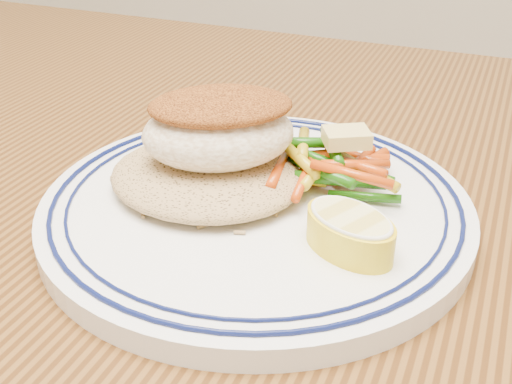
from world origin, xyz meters
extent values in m
cube|color=#44260D|center=(0.00, 0.00, 0.73)|extent=(1.50, 0.90, 0.04)
cylinder|color=white|center=(-0.03, 0.03, 0.76)|extent=(0.28, 0.28, 0.01)
torus|color=#0A113F|center=(-0.03, 0.03, 0.77)|extent=(0.26, 0.26, 0.00)
torus|color=#0A113F|center=(-0.03, 0.03, 0.77)|extent=(0.24, 0.24, 0.00)
ellipsoid|color=#A18050|center=(-0.07, 0.03, 0.78)|extent=(0.13, 0.11, 0.02)
ellipsoid|color=#FAEBCE|center=(-0.06, 0.03, 0.80)|extent=(0.12, 0.11, 0.04)
ellipsoid|color=brown|center=(-0.06, 0.04, 0.82)|extent=(0.11, 0.10, 0.02)
cylinder|color=#C13C09|center=(0.00, 0.06, 0.77)|extent=(0.05, 0.03, 0.01)
cylinder|color=#18510A|center=(0.03, 0.05, 0.77)|extent=(0.05, 0.01, 0.01)
cylinder|color=#18510A|center=(-0.02, 0.04, 0.77)|extent=(0.03, 0.05, 0.01)
cylinder|color=#18510A|center=(0.02, 0.08, 0.77)|extent=(0.05, 0.02, 0.01)
cylinder|color=#C13C09|center=(-0.01, 0.07, 0.77)|extent=(0.01, 0.05, 0.01)
cylinder|color=gold|center=(-0.02, 0.05, 0.77)|extent=(0.06, 0.01, 0.01)
cylinder|color=#18510A|center=(0.01, 0.05, 0.78)|extent=(0.06, 0.03, 0.01)
cylinder|color=#C13C09|center=(0.01, 0.09, 0.77)|extent=(0.06, 0.01, 0.01)
cylinder|color=#C13C09|center=(0.02, 0.08, 0.77)|extent=(0.03, 0.05, 0.01)
cylinder|color=gold|center=(0.00, 0.06, 0.78)|extent=(0.01, 0.06, 0.01)
cylinder|color=#C13C09|center=(-0.02, 0.07, 0.78)|extent=(0.05, 0.02, 0.01)
cylinder|color=#C13C09|center=(-0.01, 0.04, 0.78)|extent=(0.01, 0.05, 0.01)
cylinder|color=#C13C09|center=(0.02, 0.09, 0.78)|extent=(0.05, 0.02, 0.01)
cylinder|color=#C13C09|center=(0.02, 0.07, 0.78)|extent=(0.02, 0.05, 0.01)
cylinder|color=#C13C09|center=(-0.02, 0.04, 0.78)|extent=(0.02, 0.05, 0.01)
cylinder|color=#18510A|center=(-0.02, 0.07, 0.78)|extent=(0.05, 0.04, 0.01)
cylinder|color=gold|center=(0.03, 0.06, 0.78)|extent=(0.05, 0.03, 0.01)
cylinder|color=#18510A|center=(0.00, 0.05, 0.78)|extent=(0.06, 0.04, 0.01)
cylinder|color=gold|center=(-0.02, 0.08, 0.78)|extent=(0.02, 0.06, 0.01)
cylinder|color=#C13C09|center=(0.02, 0.06, 0.78)|extent=(0.04, 0.04, 0.01)
cylinder|color=gold|center=(-0.02, 0.05, 0.79)|extent=(0.04, 0.04, 0.01)
cylinder|color=#C13C09|center=(0.02, 0.06, 0.78)|extent=(0.05, 0.03, 0.01)
cylinder|color=#18510A|center=(0.00, 0.08, 0.79)|extent=(0.03, 0.06, 0.01)
cylinder|color=#18510A|center=(-0.01, 0.08, 0.79)|extent=(0.05, 0.04, 0.01)
cylinder|color=#C13C09|center=(0.02, 0.04, 0.79)|extent=(0.05, 0.01, 0.01)
cube|color=#D9C26A|center=(0.01, 0.07, 0.80)|extent=(0.04, 0.03, 0.01)
torus|color=white|center=(0.04, -0.01, 0.79)|extent=(0.07, 0.07, 0.00)
camera|label=1|loc=(0.10, -0.30, 0.97)|focal=45.00mm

